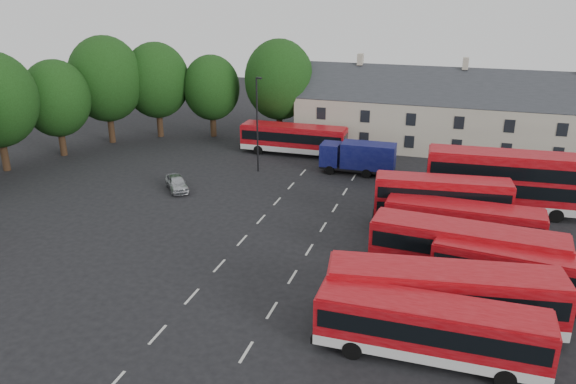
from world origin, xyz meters
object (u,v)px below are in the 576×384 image
Objects in this scene: box_truck at (359,157)px; silver_car at (177,183)px; bus_row_a at (430,326)px; lamppost at (257,122)px; bus_dd_south at (442,200)px.

silver_car is (-14.56, -9.24, -1.07)m from box_truck.
box_truck is (-8.51, 26.98, -0.14)m from bus_row_a.
silver_car is 0.43× the size of lamppost.
bus_row_a is 1.11× the size of bus_dd_south.
lamppost reaches higher than silver_car.
bus_row_a is at bearing -94.98° from bus_dd_south.
bus_row_a is at bearing -73.04° from box_truck.
bus_row_a is at bearing -76.78° from silver_car.
bus_dd_south reaches higher than bus_row_a.
bus_dd_south is at bearing -26.23° from lamppost.
lamppost is (-17.65, 8.70, 2.61)m from bus_dd_south.
bus_row_a reaches higher than silver_car.
silver_car is at bearing 169.88° from bus_dd_south.
bus_row_a is at bearing -54.13° from lamppost.
lamppost reaches higher than box_truck.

